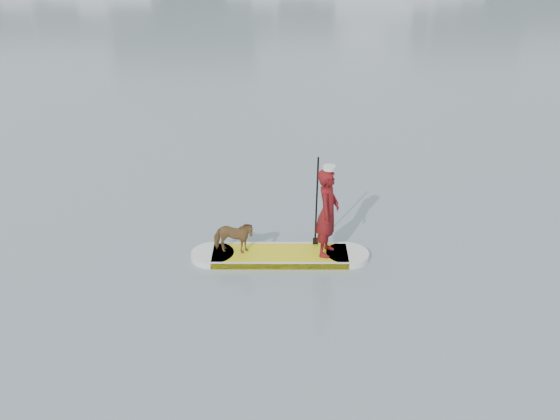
{
  "coord_description": "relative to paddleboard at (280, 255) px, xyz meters",
  "views": [
    {
      "loc": [
        -2.04,
        -9.16,
        5.97
      ],
      "look_at": [
        -1.81,
        0.79,
        1.0
      ],
      "focal_mm": 40.0,
      "sensor_mm": 36.0,
      "label": 1
    }
  ],
  "objects": [
    {
      "name": "paddler",
      "position": [
        0.85,
        -0.02,
        0.89
      ],
      "size": [
        0.56,
        0.7,
        1.66
      ],
      "primitive_type": "imported",
      "rotation": [
        0.0,
        0.0,
        1.26
      ],
      "color": "maroon",
      "rests_on": "paddleboard"
    },
    {
      "name": "paddle",
      "position": [
        0.68,
        0.29,
        0.74
      ],
      "size": [
        0.1,
        0.3,
        2.0
      ],
      "rotation": [
        0.0,
        0.0,
        -0.03
      ],
      "color": "black",
      "rests_on": "ground"
    },
    {
      "name": "ground",
      "position": [
        1.81,
        -0.79,
        -0.06
      ],
      "size": [
        140.0,
        140.0,
        0.0
      ],
      "primitive_type": "plane",
      "color": "slate",
      "rests_on": "ground"
    },
    {
      "name": "dog",
      "position": [
        -0.85,
        0.02,
        0.38
      ],
      "size": [
        0.81,
        0.45,
        0.65
      ],
      "primitive_type": "imported",
      "rotation": [
        0.0,
        0.0,
        1.43
      ],
      "color": "brown",
      "rests_on": "paddleboard"
    },
    {
      "name": "paddleboard",
      "position": [
        0.0,
        0.0,
        0.0
      ],
      "size": [
        3.3,
        0.87,
        0.12
      ],
      "rotation": [
        0.0,
        0.0,
        -0.03
      ],
      "color": "yellow",
      "rests_on": "ground"
    },
    {
      "name": "white_cap",
      "position": [
        0.85,
        -0.02,
        1.76
      ],
      "size": [
        0.22,
        0.22,
        0.07
      ],
      "primitive_type": "cylinder",
      "color": "silver",
      "rests_on": "paddler"
    }
  ]
}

